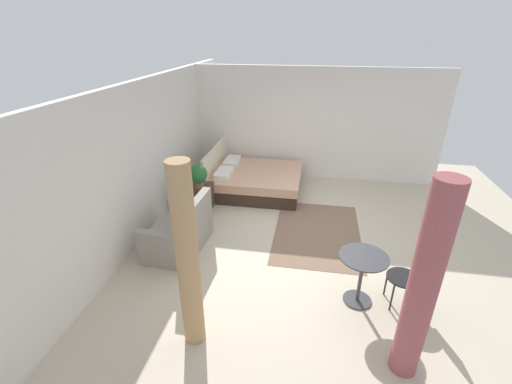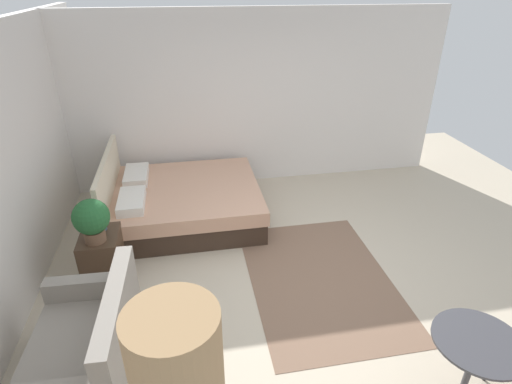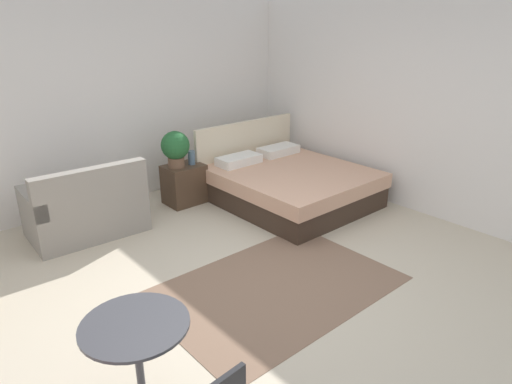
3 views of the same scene
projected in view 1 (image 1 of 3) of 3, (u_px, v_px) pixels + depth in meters
ground_plane at (307, 235)px, 6.35m from camera, size 8.70×8.92×0.02m
wall_back at (148, 156)px, 6.23m from camera, size 8.70×0.12×2.69m
wall_right at (315, 125)px, 8.31m from camera, size 0.12×5.92×2.69m
area_rug at (317, 232)px, 6.40m from camera, size 2.29×1.56×0.01m
bed at (254, 180)px, 7.98m from camera, size 1.81×2.02×0.99m
couch at (181, 232)px, 5.85m from camera, size 1.30×0.87×0.89m
nightstand at (202, 198)px, 7.12m from camera, size 0.53×0.41×0.54m
potted_plant at (198, 175)px, 6.80m from camera, size 0.38×0.38×0.49m
vase at (204, 179)px, 7.07m from camera, size 0.10×0.10×0.19m
balcony_table at (362, 270)px, 4.58m from camera, size 0.65×0.65×0.75m
cafe_chair_near_window at (410, 275)px, 4.54m from camera, size 0.47×0.47×0.80m
curtain_left at (423, 286)px, 3.36m from camera, size 0.29×0.29×2.31m
curtain_right at (188, 260)px, 3.74m from camera, size 0.25×0.25×2.31m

